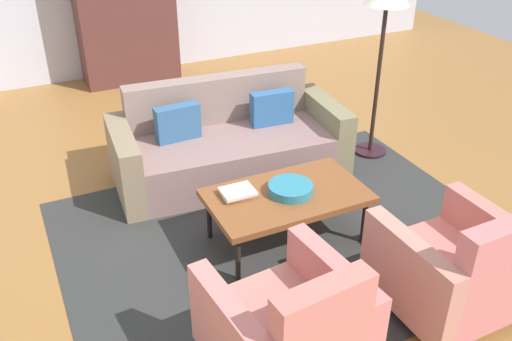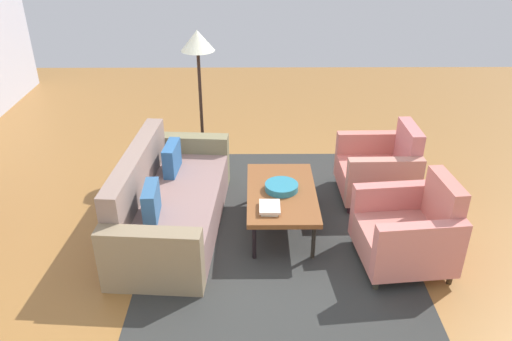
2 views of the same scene
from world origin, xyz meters
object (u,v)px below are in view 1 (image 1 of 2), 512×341
(armchair_right, at_px, (456,272))
(floor_lamp, at_px, (386,9))
(coffee_table, at_px, (287,198))
(cabinet, at_px, (125,11))
(fruit_bowl, at_px, (291,189))
(couch, at_px, (227,144))
(armchair_left, at_px, (291,332))
(book_stack, at_px, (238,193))

(armchair_right, relative_size, floor_lamp, 0.51)
(coffee_table, distance_m, armchair_right, 1.31)
(cabinet, bearing_deg, fruit_bowl, -86.83)
(armchair_right, bearing_deg, cabinet, 97.60)
(coffee_table, height_order, floor_lamp, floor_lamp)
(cabinet, bearing_deg, couch, -85.96)
(armchair_left, distance_m, armchair_right, 1.19)
(coffee_table, height_order, book_stack, book_stack)
(coffee_table, relative_size, floor_lamp, 0.70)
(coffee_table, bearing_deg, armchair_left, -116.97)
(book_stack, distance_m, floor_lamp, 2.21)
(cabinet, xyz_separation_m, floor_lamp, (1.65, -3.07, 0.54))
(fruit_bowl, height_order, floor_lamp, floor_lamp)
(armchair_right, bearing_deg, armchair_left, 178.85)
(coffee_table, bearing_deg, fruit_bowl, -0.00)
(couch, xyz_separation_m, armchair_left, (-0.60, -2.35, 0.06))
(book_stack, xyz_separation_m, floor_lamp, (1.81, 0.80, 0.99))
(armchair_left, height_order, book_stack, armchair_left)
(armchair_right, distance_m, book_stack, 1.61)
(armchair_left, bearing_deg, couch, 70.02)
(armchair_left, distance_m, fruit_bowl, 1.33)
(armchair_left, distance_m, floor_lamp, 3.14)
(floor_lamp, bearing_deg, armchair_right, -112.26)
(armchair_left, bearing_deg, fruit_bowl, 56.22)
(coffee_table, relative_size, fruit_bowl, 3.53)
(coffee_table, distance_m, floor_lamp, 2.03)
(armchair_left, xyz_separation_m, floor_lamp, (2.05, 2.10, 1.10))
(armchair_right, bearing_deg, coffee_table, 116.14)
(coffee_table, xyz_separation_m, armchair_right, (0.60, -1.17, -0.05))
(fruit_bowl, height_order, book_stack, fruit_bowl)
(couch, height_order, coffee_table, couch)
(armchair_left, height_order, armchair_right, same)
(book_stack, relative_size, floor_lamp, 0.15)
(coffee_table, height_order, armchair_left, armchair_left)
(armchair_right, height_order, cabinet, cabinet)
(armchair_right, bearing_deg, book_stack, 124.99)
(coffee_table, relative_size, book_stack, 4.80)
(coffee_table, distance_m, armchair_left, 1.31)
(couch, bearing_deg, cabinet, -81.81)
(couch, relative_size, fruit_bowl, 6.36)
(couch, relative_size, coffee_table, 1.80)
(couch, bearing_deg, armchair_left, 79.85)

